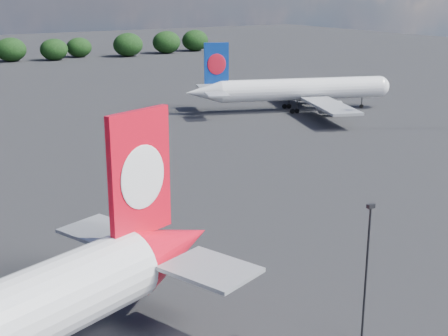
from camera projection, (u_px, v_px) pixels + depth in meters
china_southern_airliner at (295, 90)px, 125.79m from camera, size 41.63×40.01×13.99m
apron_lamp_post at (367, 266)px, 43.01m from camera, size 0.55×0.30×10.33m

